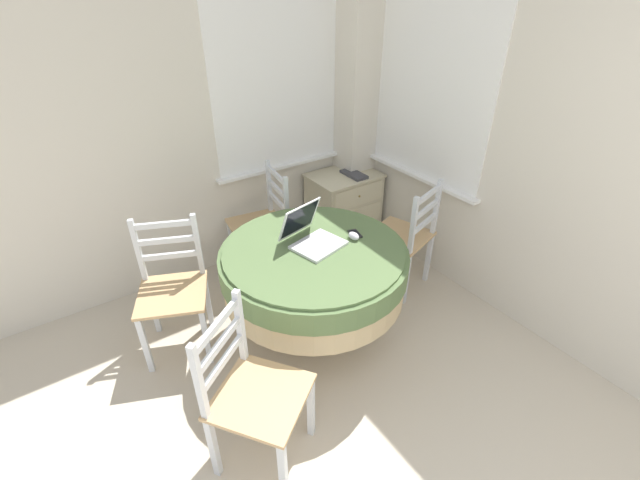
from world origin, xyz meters
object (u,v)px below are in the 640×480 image
Objects in this scene: cell_phone at (355,234)px; dining_chair_near_right_window at (405,237)px; book_on_cabinet at (354,174)px; round_dining_table at (314,268)px; computer_mouse at (354,236)px; dining_chair_camera_near at (252,394)px; dining_chair_left_flank at (173,290)px; corner_cabinet at (343,207)px; dining_chair_near_back_window at (263,224)px; laptop at (312,236)px.

cell_phone is 0.66m from dining_chair_near_right_window.
cell_phone reaches higher than book_on_cabinet.
computer_mouse is (0.27, -0.05, 0.17)m from round_dining_table.
dining_chair_camera_near and dining_chair_left_flank have the same top height.
round_dining_table is 1.37m from corner_cabinet.
dining_chair_near_back_window and dining_chair_near_right_window have the same top height.
round_dining_table is 1.30× the size of dining_chair_left_flank.
book_on_cabinet is (1.02, 0.88, 0.08)m from round_dining_table.
dining_chair_left_flank is at bearing 167.45° from dining_chair_near_right_window.
dining_chair_camera_near is (-1.61, -0.63, 0.00)m from dining_chair_near_right_window.
book_on_cabinet is (0.70, 0.90, -0.07)m from cell_phone.
cell_phone is 1.14m from book_on_cabinet.
round_dining_table is 0.91m from dining_chair_near_right_window.
laptop is 1.51× the size of book_on_cabinet.
book_on_cabinet is at bearing 81.51° from dining_chair_near_right_window.
book_on_cabinet is (0.06, -0.06, 0.33)m from corner_cabinet.
computer_mouse is at bearing 26.33° from dining_chair_camera_near.
dining_chair_camera_near reaches higher than cell_phone.
dining_chair_camera_near is 1.00× the size of dining_chair_left_flank.
round_dining_table is 0.35m from cell_phone.
laptop is 0.60× the size of corner_cabinet.
cell_phone is at bearing 42.50° from computer_mouse.
computer_mouse is at bearing -167.05° from dining_chair_near_right_window.
dining_chair_camera_near is 2.25m from book_on_cabinet.
dining_chair_left_flank reaches higher than round_dining_table.
dining_chair_near_right_window is at bearing -12.55° from dining_chair_left_flank.
dining_chair_left_flank is at bearing -164.52° from corner_cabinet.
computer_mouse is 0.09× the size of dining_chair_near_right_window.
dining_chair_near_back_window is (0.07, 0.83, -0.33)m from laptop.
round_dining_table is 0.32m from computer_mouse.
round_dining_table is at bearing -135.42° from corner_cabinet.
book_on_cabinet is (0.74, 0.93, -0.09)m from computer_mouse.
laptop is at bearing 38.93° from dining_chair_camera_near.
dining_chair_near_back_window is at bearing 179.78° from book_on_cabinet.
corner_cabinet is at bearing 43.47° from laptop.
round_dining_table is at bearing -138.96° from book_on_cabinet.
book_on_cabinet is (0.12, 0.79, 0.21)m from dining_chair_near_right_window.
dining_chair_camera_near is (-0.99, -0.49, -0.30)m from computer_mouse.
dining_chair_left_flank reaches higher than computer_mouse.
dining_chair_near_right_window is at bearing 12.95° from computer_mouse.
dining_chair_near_back_window is at bearing -176.20° from corner_cabinet.
cell_phone is 0.97m from dining_chair_near_back_window.
laptop reaches higher than dining_chair_left_flank.
round_dining_table is at bearing 169.72° from computer_mouse.
corner_cabinet is at bearing 3.80° from dining_chair_near_back_window.
dining_chair_left_flank is at bearing 153.04° from laptop.
computer_mouse is (0.25, -0.11, -0.03)m from laptop.
corner_cabinet is at bearing 133.12° from book_on_cabinet.
dining_chair_near_back_window is at bearing 85.03° from laptop.
dining_chair_near_back_window is 0.97m from dining_chair_left_flank.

